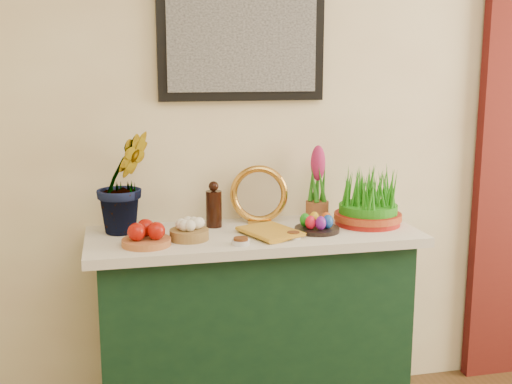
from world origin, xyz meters
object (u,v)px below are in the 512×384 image
sideboard (253,333)px  mirror (259,195)px  hyacinth_green (124,166)px  wheatgrass_sabzeh (368,201)px  book (251,235)px

sideboard → mirror: 0.61m
hyacinth_green → wheatgrass_sabzeh: hyacinth_green is taller
book → wheatgrass_sabzeh: bearing=-8.5°
hyacinth_green → wheatgrass_sabzeh: bearing=-28.9°
mirror → wheatgrass_sabzeh: 0.49m
wheatgrass_sabzeh → mirror: bearing=162.8°
sideboard → hyacinth_green: hyacinth_green is taller
book → wheatgrass_sabzeh: 0.58m
mirror → wheatgrass_sabzeh: bearing=-17.2°
sideboard → hyacinth_green: 0.92m
hyacinth_green → mirror: (0.59, 0.04, -0.16)m
hyacinth_green → sideboard: bearing=-34.8°
mirror → book: size_ratio=1.06×
hyacinth_green → wheatgrass_sabzeh: size_ratio=1.91×
book → sideboard: bearing=52.5°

